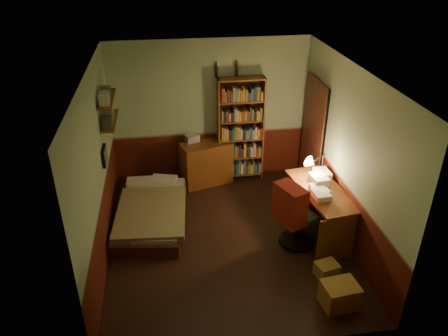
{
  "coord_description": "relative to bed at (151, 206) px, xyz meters",
  "views": [
    {
      "loc": [
        -0.81,
        -5.29,
        4.14
      ],
      "look_at": [
        0.0,
        0.25,
        1.1
      ],
      "focal_mm": 35.0,
      "sensor_mm": 36.0,
      "label": 1
    }
  ],
  "objects": [
    {
      "name": "red_jacket",
      "position": [
        1.94,
        -0.71,
        0.89
      ],
      "size": [
        0.38,
        0.54,
        0.58
      ],
      "primitive_type": "cube",
      "rotation": [
        0.0,
        0.0,
        -0.26
      ],
      "color": "#A5281F",
      "rests_on": "office_chair"
    },
    {
      "name": "door_trim",
      "position": [
        2.81,
        0.65,
        0.72
      ],
      "size": [
        0.02,
        0.98,
        2.08
      ],
      "primitive_type": "cube",
      "color": "#3E1C13",
      "rests_on": "ground"
    },
    {
      "name": "wall_front",
      "position": [
        1.12,
        -2.66,
        1.02
      ],
      "size": [
        3.5,
        0.02,
        2.6
      ],
      "primitive_type": "cube",
      "color": "#91B086",
      "rests_on": "ground"
    },
    {
      "name": "bottle_right",
      "position": [
        1.59,
        1.31,
        1.78
      ],
      "size": [
        0.07,
        0.07,
        0.22
      ],
      "primitive_type": "cylinder",
      "rotation": [
        0.0,
        0.0,
        -0.2
      ],
      "color": "black",
      "rests_on": "bookshelf"
    },
    {
      "name": "wall_shelf_lower",
      "position": [
        -0.52,
        0.45,
        1.32
      ],
      "size": [
        0.2,
        0.9,
        0.03
      ],
      "primitive_type": "cube",
      "color": "brown",
      "rests_on": "wall_left"
    },
    {
      "name": "wall_shelf_upper",
      "position": [
        -0.52,
        0.45,
        1.67
      ],
      "size": [
        0.2,
        0.9,
        0.03
      ],
      "primitive_type": "cube",
      "color": "brown",
      "rests_on": "wall_left"
    },
    {
      "name": "cardboard_box_b",
      "position": [
        2.35,
        -1.65,
        -0.18
      ],
      "size": [
        0.34,
        0.3,
        0.2
      ],
      "primitive_type": "cube",
      "rotation": [
        0.0,
        0.0,
        0.24
      ],
      "color": "#A4833D",
      "rests_on": "ground"
    },
    {
      "name": "office_chair",
      "position": [
        2.16,
        -0.89,
        0.16
      ],
      "size": [
        0.56,
        0.53,
        0.88
      ],
      "primitive_type": "cube",
      "rotation": [
        0.0,
        0.0,
        0.39
      ],
      "color": "#285032",
      "rests_on": "ground"
    },
    {
      "name": "doorway",
      "position": [
        2.84,
        0.65,
        0.72
      ],
      "size": [
        0.06,
        0.9,
        2.0
      ],
      "primitive_type": "cube",
      "color": "black",
      "rests_on": "ground"
    },
    {
      "name": "bed",
      "position": [
        0.0,
        0.0,
        0.0
      ],
      "size": [
        1.23,
        1.98,
        0.56
      ],
      "primitive_type": "cube",
      "rotation": [
        0.0,
        0.0,
        -0.13
      ],
      "color": "olive",
      "rests_on": "ground"
    },
    {
      "name": "mini_stereo",
      "position": [
        0.77,
        1.24,
        0.58
      ],
      "size": [
        0.29,
        0.26,
        0.13
      ],
      "primitive_type": "cube",
      "rotation": [
        0.0,
        0.0,
        0.38
      ],
      "color": "#B2B2B7",
      "rests_on": "dresser"
    },
    {
      "name": "desk",
      "position": [
        2.56,
        -0.66,
        0.1
      ],
      "size": [
        0.78,
        1.49,
        0.76
      ],
      "primitive_type": "cube",
      "rotation": [
        0.0,
        0.0,
        0.14
      ],
      "color": "brown",
      "rests_on": "ground"
    },
    {
      "name": "desk_lamp",
      "position": [
        2.68,
        -0.27,
        0.8
      ],
      "size": [
        0.2,
        0.2,
        0.63
      ],
      "primitive_type": "cone",
      "rotation": [
        0.0,
        0.0,
        -0.09
      ],
      "color": "black",
      "rests_on": "desk"
    },
    {
      "name": "bottle_left",
      "position": [
        1.24,
        1.31,
        1.77
      ],
      "size": [
        0.07,
        0.07,
        0.21
      ],
      "primitive_type": "cylinder",
      "rotation": [
        0.0,
        0.0,
        0.27
      ],
      "color": "black",
      "rests_on": "bookshelf"
    },
    {
      "name": "wall_left",
      "position": [
        -0.64,
        -0.65,
        1.02
      ],
      "size": [
        0.02,
        4.0,
        2.6
      ],
      "primitive_type": "cube",
      "color": "#91B086",
      "rests_on": "ground"
    },
    {
      "name": "floor",
      "position": [
        1.12,
        -0.65,
        -0.29
      ],
      "size": [
        3.5,
        4.0,
        0.02
      ],
      "primitive_type": "cube",
      "color": "black",
      "rests_on": "ground"
    },
    {
      "name": "cardboard_box_a",
      "position": [
        2.32,
        -2.18,
        -0.12
      ],
      "size": [
        0.47,
        0.39,
        0.32
      ],
      "primitive_type": "cube",
      "rotation": [
        0.0,
        0.0,
        0.11
      ],
      "color": "#A4833D",
      "rests_on": "ground"
    },
    {
      "name": "bookshelf",
      "position": [
        1.66,
        1.2,
        0.7
      ],
      "size": [
        0.84,
        0.27,
        1.95
      ],
      "primitive_type": "cube",
      "rotation": [
        0.0,
        0.0,
        0.01
      ],
      "color": "brown",
      "rests_on": "ground"
    },
    {
      "name": "framed_picture",
      "position": [
        -0.6,
        -0.05,
        0.97
      ],
      "size": [
        0.04,
        0.32,
        0.26
      ],
      "primitive_type": "cube",
      "color": "black",
      "rests_on": "wall_left"
    },
    {
      "name": "ceiling",
      "position": [
        1.12,
        -0.65,
        2.33
      ],
      "size": [
        3.5,
        4.0,
        0.02
      ],
      "primitive_type": "cube",
      "color": "silver",
      "rests_on": "wall_back"
    },
    {
      "name": "wall_right",
      "position": [
        2.88,
        -0.65,
        1.02
      ],
      "size": [
        0.02,
        4.0,
        2.6
      ],
      "primitive_type": "cube",
      "color": "#91B086",
      "rests_on": "ground"
    },
    {
      "name": "wall_back",
      "position": [
        1.12,
        1.36,
        1.02
      ],
      "size": [
        3.5,
        0.02,
        2.6
      ],
      "primitive_type": "cube",
      "color": "#91B086",
      "rests_on": "ground"
    },
    {
      "name": "dresser",
      "position": [
        1.01,
        1.11,
        0.12
      ],
      "size": [
        0.99,
        0.68,
        0.8
      ],
      "primitive_type": "cube",
      "rotation": [
        0.0,
        0.0,
        0.28
      ],
      "color": "brown",
      "rests_on": "ground"
    },
    {
      "name": "paper_stack",
      "position": [
        2.68,
        -0.31,
        0.55
      ],
      "size": [
        0.23,
        0.3,
        0.12
      ],
      "primitive_type": "cube",
      "rotation": [
        0.0,
        0.0,
        0.04
      ],
      "color": "silver",
      "rests_on": "desk"
    }
  ]
}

